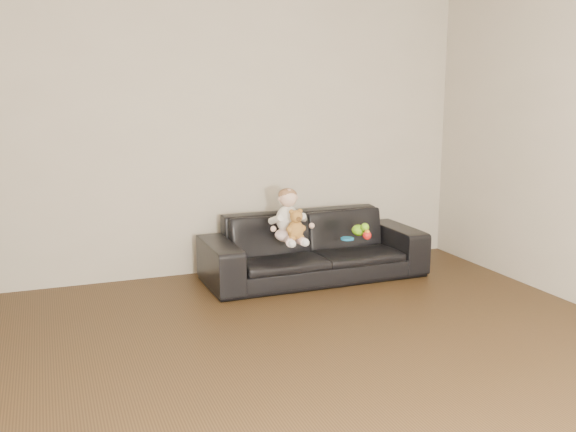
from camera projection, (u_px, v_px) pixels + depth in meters
name	position (u px, v px, depth m)	size (l,w,h in m)	color
floor	(327.00, 415.00, 3.26)	(5.50, 5.50, 0.00)	#3D2915
wall_back	(197.00, 128.00, 5.52)	(5.00, 5.00, 0.00)	#B8AE9B
sofa	(314.00, 247.00, 5.58)	(1.91, 0.75, 0.56)	black
baby	(289.00, 219.00, 5.33)	(0.32, 0.39, 0.45)	#FDD7D6
teddy_bear	(296.00, 225.00, 5.21)	(0.15, 0.15, 0.25)	#A36E2E
toy_green	(359.00, 230.00, 5.59)	(0.12, 0.14, 0.10)	#80DB19
toy_rattle	(367.00, 235.00, 5.44)	(0.07, 0.07, 0.07)	red
toy_blue_disc	(347.00, 239.00, 5.45)	(0.11, 0.11, 0.02)	#1779BD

